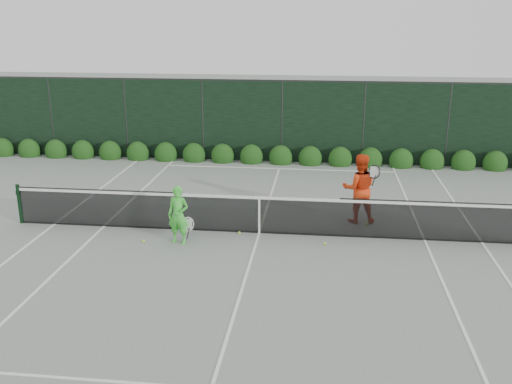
# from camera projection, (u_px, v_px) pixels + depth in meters

# --- Properties ---
(ground) EXTENTS (80.00, 80.00, 0.00)m
(ground) POSITION_uv_depth(u_px,v_px,m) (259.00, 233.00, 14.54)
(ground) COLOR gray
(ground) RESTS_ON ground
(tennis_net) EXTENTS (12.90, 0.10, 1.07)m
(tennis_net) POSITION_uv_depth(u_px,v_px,m) (258.00, 213.00, 14.39)
(tennis_net) COLOR black
(tennis_net) RESTS_ON ground
(player_woman) EXTENTS (0.63, 0.42, 1.43)m
(player_woman) POSITION_uv_depth(u_px,v_px,m) (178.00, 215.00, 13.72)
(player_woman) COLOR green
(player_woman) RESTS_ON ground
(player_man) EXTENTS (0.98, 0.78, 1.86)m
(player_man) POSITION_uv_depth(u_px,v_px,m) (359.00, 188.00, 15.07)
(player_man) COLOR red
(player_man) RESTS_ON ground
(court_lines) EXTENTS (11.03, 23.83, 0.01)m
(court_lines) POSITION_uv_depth(u_px,v_px,m) (259.00, 233.00, 14.54)
(court_lines) COLOR white
(court_lines) RESTS_ON ground
(windscreen_fence) EXTENTS (32.00, 21.07, 3.06)m
(windscreen_fence) POSITION_uv_depth(u_px,v_px,m) (244.00, 212.00, 11.52)
(windscreen_fence) COLOR black
(windscreen_fence) RESTS_ON ground
(hedge_row) EXTENTS (31.66, 0.65, 0.94)m
(hedge_row) POSITION_uv_depth(u_px,v_px,m) (281.00, 158.00, 21.25)
(hedge_row) COLOR #133C10
(hedge_row) RESTS_ON ground
(tennis_balls) EXTENTS (5.58, 1.91, 0.07)m
(tennis_balls) POSITION_uv_depth(u_px,v_px,m) (268.00, 232.00, 14.50)
(tennis_balls) COLOR #B8E533
(tennis_balls) RESTS_ON ground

